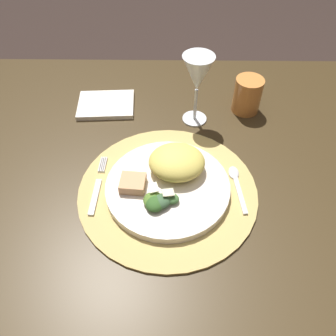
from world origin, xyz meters
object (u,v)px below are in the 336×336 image
object	(u,v)px
dining_table	(185,211)
amber_tumbler	(247,95)
napkin	(106,105)
wine_glass	(198,75)
fork	(97,187)
spoon	(236,182)
dinner_plate	(168,187)

from	to	relation	value
dining_table	amber_tumbler	xyz separation A→B (m)	(0.16, 0.25, 0.16)
napkin	wine_glass	world-z (taller)	wine_glass
amber_tumbler	napkin	bearing A→B (deg)	178.78
fork	spoon	bearing A→B (deg)	3.72
spoon	dinner_plate	bearing A→B (deg)	-171.41
spoon	wine_glass	xyz separation A→B (m)	(-0.08, 0.22, 0.12)
wine_glass	dining_table	bearing A→B (deg)	-96.72
dinner_plate	fork	distance (m)	0.15
spoon	wine_glass	size ratio (longest dim) A/B	0.72
dinner_plate	spoon	world-z (taller)	dinner_plate
dining_table	fork	distance (m)	0.23
dining_table	fork	size ratio (longest dim) A/B	8.14
dining_table	napkin	world-z (taller)	napkin
dinner_plate	napkin	xyz separation A→B (m)	(-0.17, 0.29, -0.01)
fork	spoon	world-z (taller)	spoon
dining_table	fork	bearing A→B (deg)	-172.33
wine_glass	fork	bearing A→B (deg)	-132.41
dinner_plate	spoon	size ratio (longest dim) A/B	2.01
fork	napkin	bearing A→B (deg)	93.97
wine_glass	spoon	bearing A→B (deg)	-69.41
fork	amber_tumbler	bearing A→B (deg)	38.36
dining_table	napkin	size ratio (longest dim) A/B	8.84
dining_table	napkin	distance (m)	0.36
dinner_plate	napkin	distance (m)	0.34
dining_table	fork	xyz separation A→B (m)	(-0.19, -0.03, 0.12)
dinner_plate	spoon	distance (m)	0.15
dining_table	amber_tumbler	size ratio (longest dim) A/B	14.03
napkin	amber_tumbler	bearing A→B (deg)	-1.22
napkin	wine_glass	bearing A→B (deg)	-11.93
dining_table	dinner_plate	distance (m)	0.14
amber_tumbler	spoon	bearing A→B (deg)	-101.81
wine_glass	amber_tumbler	world-z (taller)	wine_glass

